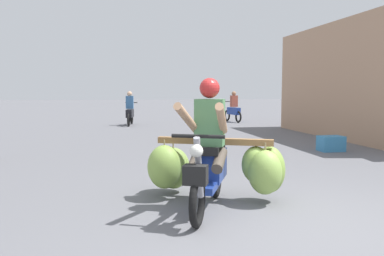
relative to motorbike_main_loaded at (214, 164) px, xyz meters
The scene contains 5 objects.
ground_plane 1.42m from the motorbike_main_loaded, 63.96° to the right, with size 120.00×120.00×0.00m, color slate.
motorbike_main_loaded is the anchor object (origin of this frame).
motorbike_distant_ahead_left 11.68m from the motorbike_main_loaded, 93.05° to the left, with size 0.53×1.61×1.40m.
motorbike_distant_ahead_right 13.26m from the motorbike_main_loaded, 72.04° to the left, with size 0.57×1.61×1.40m.
produce_crate 5.30m from the motorbike_main_loaded, 44.26° to the left, with size 0.56×0.40×0.36m, color teal.
Camera 1 is at (-1.80, -3.65, 1.43)m, focal length 37.22 mm.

